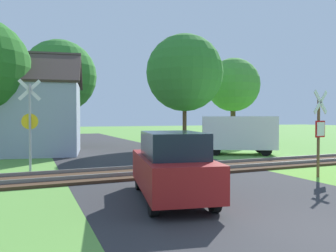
{
  "coord_description": "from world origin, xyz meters",
  "views": [
    {
      "loc": [
        -4.97,
        -3.85,
        2.14
      ],
      "look_at": [
        0.5,
        9.09,
        1.8
      ],
      "focal_mm": 35.0,
      "sensor_mm": 36.0,
      "label": 1
    }
  ],
  "objects_px": {
    "stop_sign_near": "(319,129)",
    "tree_right": "(185,73)",
    "crossing_sign_far": "(30,119)",
    "house": "(17,116)",
    "tree_center": "(60,76)",
    "tree_far": "(233,85)",
    "parked_car": "(172,166)",
    "mail_truck": "(235,133)"
  },
  "relations": [
    {
      "from": "tree_right",
      "to": "parked_car",
      "type": "xyz_separation_m",
      "value": [
        -6.84,
        -13.38,
        -4.48
      ]
    },
    {
      "from": "tree_right",
      "to": "mail_truck",
      "type": "height_order",
      "value": "tree_right"
    },
    {
      "from": "crossing_sign_far",
      "to": "house",
      "type": "distance_m",
      "value": 7.02
    },
    {
      "from": "house",
      "to": "tree_far",
      "type": "bearing_deg",
      "value": 20.98
    },
    {
      "from": "tree_right",
      "to": "tree_far",
      "type": "bearing_deg",
      "value": 27.97
    },
    {
      "from": "crossing_sign_far",
      "to": "mail_truck",
      "type": "bearing_deg",
      "value": 7.02
    },
    {
      "from": "stop_sign_near",
      "to": "tree_far",
      "type": "distance_m",
      "value": 17.72
    },
    {
      "from": "crossing_sign_far",
      "to": "parked_car",
      "type": "relative_size",
      "value": 0.87
    },
    {
      "from": "parked_car",
      "to": "tree_far",
      "type": "bearing_deg",
      "value": 62.96
    },
    {
      "from": "crossing_sign_far",
      "to": "parked_car",
      "type": "distance_m",
      "value": 7.42
    },
    {
      "from": "tree_far",
      "to": "tree_right",
      "type": "height_order",
      "value": "tree_right"
    },
    {
      "from": "tree_center",
      "to": "stop_sign_near",
      "type": "bearing_deg",
      "value": -65.23
    },
    {
      "from": "tree_far",
      "to": "tree_right",
      "type": "bearing_deg",
      "value": -152.03
    },
    {
      "from": "tree_far",
      "to": "mail_truck",
      "type": "distance_m",
      "value": 10.75
    },
    {
      "from": "tree_center",
      "to": "parked_car",
      "type": "distance_m",
      "value": 17.88
    },
    {
      "from": "stop_sign_near",
      "to": "tree_right",
      "type": "distance_m",
      "value": 13.0
    },
    {
      "from": "stop_sign_near",
      "to": "crossing_sign_far",
      "type": "relative_size",
      "value": 0.85
    },
    {
      "from": "parked_car",
      "to": "stop_sign_near",
      "type": "bearing_deg",
      "value": 19.72
    },
    {
      "from": "tree_center",
      "to": "mail_truck",
      "type": "relative_size",
      "value": 1.51
    },
    {
      "from": "stop_sign_near",
      "to": "parked_car",
      "type": "bearing_deg",
      "value": -4.58
    },
    {
      "from": "house",
      "to": "tree_right",
      "type": "relative_size",
      "value": 1.0
    },
    {
      "from": "crossing_sign_far",
      "to": "house",
      "type": "xyz_separation_m",
      "value": [
        -0.68,
        6.99,
        0.16
      ]
    },
    {
      "from": "stop_sign_near",
      "to": "crossing_sign_far",
      "type": "xyz_separation_m",
      "value": [
        -9.61,
        5.56,
        0.35
      ]
    },
    {
      "from": "tree_far",
      "to": "parked_car",
      "type": "relative_size",
      "value": 1.76
    },
    {
      "from": "crossing_sign_far",
      "to": "tree_right",
      "type": "height_order",
      "value": "tree_right"
    },
    {
      "from": "house",
      "to": "tree_right",
      "type": "bearing_deg",
      "value": 9.66
    },
    {
      "from": "house",
      "to": "mail_truck",
      "type": "height_order",
      "value": "house"
    },
    {
      "from": "stop_sign_near",
      "to": "crossing_sign_far",
      "type": "bearing_deg",
      "value": -43.06
    },
    {
      "from": "parked_car",
      "to": "crossing_sign_far",
      "type": "bearing_deg",
      "value": 129.04
    },
    {
      "from": "house",
      "to": "parked_car",
      "type": "relative_size",
      "value": 1.92
    },
    {
      "from": "crossing_sign_far",
      "to": "tree_right",
      "type": "relative_size",
      "value": 0.46
    },
    {
      "from": "tree_right",
      "to": "tree_center",
      "type": "distance_m",
      "value": 9.1
    },
    {
      "from": "tree_right",
      "to": "tree_center",
      "type": "xyz_separation_m",
      "value": [
        -8.21,
        3.93,
        -0.19
      ]
    },
    {
      "from": "stop_sign_near",
      "to": "tree_right",
      "type": "bearing_deg",
      "value": -105.95
    },
    {
      "from": "tree_center",
      "to": "mail_truck",
      "type": "height_order",
      "value": "tree_center"
    },
    {
      "from": "house",
      "to": "mail_truck",
      "type": "xyz_separation_m",
      "value": [
        11.86,
        -5.05,
        -1.02
      ]
    },
    {
      "from": "crossing_sign_far",
      "to": "house",
      "type": "height_order",
      "value": "house"
    },
    {
      "from": "tree_far",
      "to": "parked_car",
      "type": "height_order",
      "value": "tree_far"
    },
    {
      "from": "tree_far",
      "to": "tree_center",
      "type": "distance_m",
      "value": 14.67
    },
    {
      "from": "tree_far",
      "to": "stop_sign_near",
      "type": "bearing_deg",
      "value": -114.05
    },
    {
      "from": "crossing_sign_far",
      "to": "tree_right",
      "type": "distance_m",
      "value": 12.78
    },
    {
      "from": "crossing_sign_far",
      "to": "tree_center",
      "type": "height_order",
      "value": "tree_center"
    }
  ]
}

